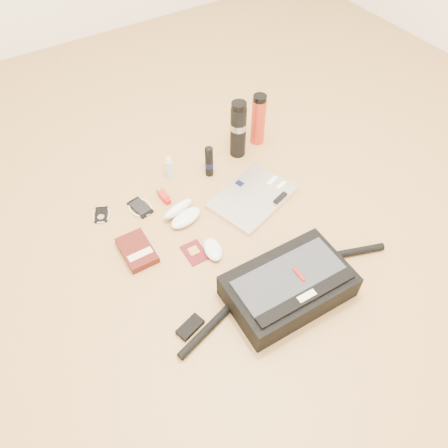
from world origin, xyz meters
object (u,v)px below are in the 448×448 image
object	(u,v)px
laptop	(253,197)
thermos_red	(258,120)
book	(137,250)
messenger_bag	(288,286)
thermos_black	(238,129)

from	to	relation	value
laptop	thermos_red	distance (m)	0.43
laptop	thermos_red	bearing A→B (deg)	35.42
book	messenger_bag	bearing A→B (deg)	-49.80
laptop	thermos_black	distance (m)	0.35
messenger_bag	thermos_red	distance (m)	0.91
messenger_bag	laptop	size ratio (longest dim) A/B	2.23
thermos_black	messenger_bag	bearing A→B (deg)	-110.70
laptop	book	world-z (taller)	laptop
book	thermos_red	world-z (taller)	thermos_red
laptop	messenger_bag	bearing A→B (deg)	-127.20
laptop	thermos_black	world-z (taller)	thermos_black
messenger_bag	thermos_black	xyz separation A→B (m)	(0.29, 0.77, 0.09)
messenger_bag	book	xyz separation A→B (m)	(-0.39, 0.48, -0.04)
book	thermos_black	world-z (taller)	thermos_black
laptop	thermos_black	xyz separation A→B (m)	(0.12, 0.30, 0.13)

